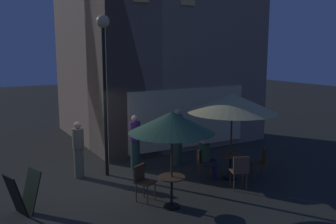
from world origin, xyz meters
TOP-DOWN VIEW (x-y plane):
  - ground_plane at (0.00, 0.00)m, footprint 60.00×60.00m
  - cafe_building at (3.22, 3.56)m, footprint 6.78×6.55m
  - street_lamp_near_corner at (0.56, 0.52)m, footprint 0.37×0.37m
  - menu_sandwich_board at (-2.00, -1.03)m, footprint 0.80×0.73m
  - cafe_table_0 at (1.06, -2.38)m, footprint 0.63×0.63m
  - cafe_table_1 at (3.51, -1.53)m, footprint 0.67×0.67m
  - patio_umbrella_0 at (1.06, -2.38)m, footprint 1.97×1.97m
  - patio_umbrella_1 at (3.51, -1.53)m, footprint 2.49×2.49m
  - cafe_chair_0 at (0.66, -1.67)m, footprint 0.56×0.56m
  - cafe_chair_1 at (4.27, -1.96)m, footprint 0.52×0.52m
  - cafe_chair_2 at (2.75, -1.16)m, footprint 0.52×0.52m
  - cafe_chair_3 at (3.19, -2.29)m, footprint 0.55×0.55m
  - patron_seated_0 at (2.88, -1.22)m, footprint 0.52×0.46m
  - patron_standing_1 at (2.83, 0.27)m, footprint 0.35×0.35m
  - patron_standing_2 at (-0.21, 0.74)m, footprint 0.33×0.33m
  - patron_standing_3 at (1.50, 0.58)m, footprint 0.34×0.34m

SIDE VIEW (x-z plane):
  - ground_plane at x=0.00m, z-range 0.00..0.00m
  - menu_sandwich_board at x=-2.00m, z-range 0.02..0.97m
  - cafe_table_1 at x=3.51m, z-range 0.14..0.86m
  - cafe_table_0 at x=1.06m, z-range 0.13..0.89m
  - cafe_chair_1 at x=4.27m, z-range 0.09..0.96m
  - cafe_chair_0 at x=0.66m, z-range 0.11..0.99m
  - cafe_chair_2 at x=2.75m, z-range 0.11..1.01m
  - cafe_chair_3 at x=3.19m, z-range 0.10..1.02m
  - patron_seated_0 at x=2.88m, z-range 0.08..1.31m
  - patron_standing_2 at x=-0.21m, z-range 0.01..1.65m
  - patron_standing_3 at x=1.50m, z-range 0.01..1.72m
  - patron_standing_1 at x=2.83m, z-range 0.01..1.85m
  - patio_umbrella_0 at x=1.06m, z-range 0.89..3.17m
  - patio_umbrella_1 at x=3.51m, z-range 0.96..3.43m
  - street_lamp_near_corner at x=0.56m, z-range 1.07..5.69m
  - cafe_building at x=3.22m, z-range -0.01..7.56m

